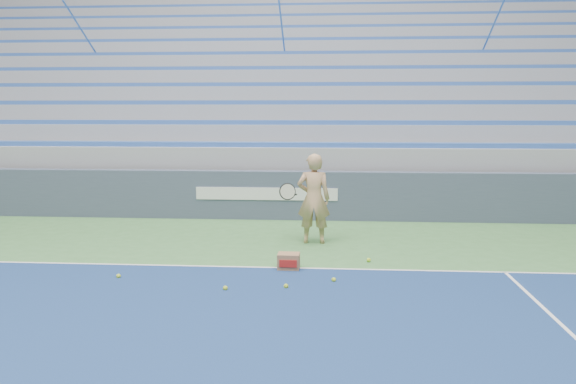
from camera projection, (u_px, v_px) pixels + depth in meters
The scene contains 10 objects.
sponsor_barrier at pixel (267, 195), 12.77m from camera, with size 30.00×0.32×1.10m.
bleachers at pixel (286, 113), 18.14m from camera, with size 31.00×9.15×7.30m.
tennis_player at pixel (313, 199), 10.43m from camera, with size 0.91×0.82×1.69m.
ball_box at pixel (289, 261), 8.80m from camera, with size 0.35×0.27×0.26m.
tennis_ball_0 at pixel (225, 288), 7.79m from camera, with size 0.07×0.07×0.07m, color #C2DB2C.
tennis_ball_1 at pixel (369, 260), 9.23m from camera, with size 0.07×0.07×0.07m, color #C2DB2C.
tennis_ball_2 at pixel (281, 260), 9.24m from camera, with size 0.07×0.07×0.07m, color #C2DB2C.
tennis_ball_3 at pixel (334, 280), 8.17m from camera, with size 0.07×0.07×0.07m, color #C2DB2C.
tennis_ball_4 at pixel (119, 276), 8.35m from camera, with size 0.07×0.07×0.07m, color #C2DB2C.
tennis_ball_5 at pixel (286, 286), 7.88m from camera, with size 0.07×0.07×0.07m, color #C2DB2C.
Camera 1 is at (1.38, 3.33, 2.51)m, focal length 35.00 mm.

